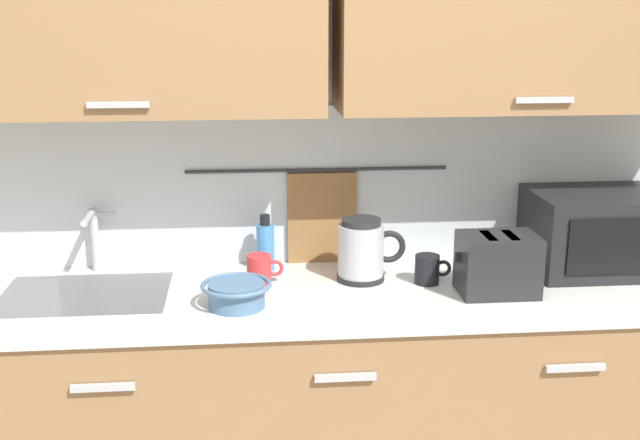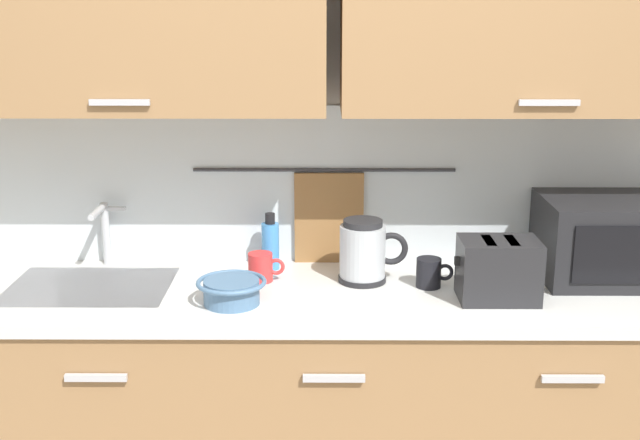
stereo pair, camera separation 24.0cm
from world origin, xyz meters
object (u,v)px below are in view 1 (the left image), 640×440
(electric_kettle, at_px, (362,250))
(mug_near_sink, at_px, (260,269))
(dish_soap_bottle, at_px, (265,246))
(mug_by_kettle, at_px, (428,269))
(mixing_bowl, at_px, (236,293))
(microwave, at_px, (599,231))
(toaster, at_px, (498,264))

(electric_kettle, bearing_deg, mug_near_sink, -179.81)
(dish_soap_bottle, height_order, mug_by_kettle, dish_soap_bottle)
(mixing_bowl, bearing_deg, mug_by_kettle, 14.01)
(dish_soap_bottle, xyz_separation_m, mug_by_kettle, (0.52, -0.18, -0.04))
(microwave, distance_m, dish_soap_bottle, 1.13)
(mixing_bowl, xyz_separation_m, mug_by_kettle, (0.62, 0.15, 0.00))
(electric_kettle, distance_m, dish_soap_bottle, 0.34)
(electric_kettle, bearing_deg, mug_by_kettle, -14.52)
(mixing_bowl, height_order, mug_by_kettle, mug_by_kettle)
(mixing_bowl, distance_m, toaster, 0.82)
(toaster, xyz_separation_m, mug_by_kettle, (-0.20, 0.11, -0.05))
(microwave, distance_m, electric_kettle, 0.82)
(toaster, relative_size, mug_by_kettle, 2.13)
(mug_near_sink, relative_size, toaster, 0.47)
(electric_kettle, bearing_deg, toaster, -22.16)
(electric_kettle, relative_size, dish_soap_bottle, 1.16)
(dish_soap_bottle, bearing_deg, mug_by_kettle, -19.26)
(mug_by_kettle, bearing_deg, mixing_bowl, -165.99)
(mug_near_sink, height_order, mug_by_kettle, same)
(microwave, relative_size, dish_soap_bottle, 2.35)
(electric_kettle, bearing_deg, microwave, 2.32)
(microwave, distance_m, mixing_bowl, 1.25)
(dish_soap_bottle, distance_m, mixing_bowl, 0.35)
(electric_kettle, relative_size, mug_by_kettle, 1.89)
(mug_by_kettle, bearing_deg, mug_near_sink, 174.45)
(electric_kettle, height_order, mug_near_sink, electric_kettle)
(electric_kettle, height_order, dish_soap_bottle, electric_kettle)
(mixing_bowl, relative_size, mug_by_kettle, 1.78)
(mug_near_sink, height_order, mixing_bowl, mug_near_sink)
(microwave, height_order, electric_kettle, microwave)
(microwave, bearing_deg, dish_soap_bottle, 175.17)
(dish_soap_bottle, bearing_deg, mixing_bowl, -106.01)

